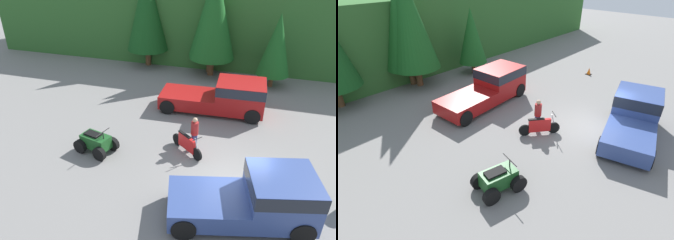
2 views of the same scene
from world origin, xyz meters
TOP-DOWN VIEW (x-y plane):
  - ground_plane at (0.00, 0.00)m, footprint 80.00×80.00m
  - hillside_backdrop at (0.00, 16.00)m, footprint 44.00×6.00m
  - tree_mid_left at (-3.32, 12.67)m, footprint 3.19×3.19m
  - tree_mid_right at (-3.12, 12.08)m, footprint 3.26×3.26m
  - tree_right at (1.24, 11.12)m, footprint 2.19×2.19m
  - pickup_truck_red at (-1.36, 6.48)m, footprint 6.09×2.57m
  - pickup_truck_second at (0.96, -1.58)m, footprint 5.56×3.43m
  - dirt_bike at (-2.46, 1.82)m, footprint 1.75×1.42m
  - quad_atv at (-6.68, 0.69)m, footprint 2.13×1.63m
  - rider_person at (-2.18, 2.18)m, footprint 0.46×0.46m
  - traffic_cone at (7.21, 4.02)m, footprint 0.42×0.42m
  - steel_barrel at (4.39, -0.18)m, footprint 0.58×0.58m

SIDE VIEW (x-z plane):
  - ground_plane at x=0.00m, z-range 0.00..0.00m
  - traffic_cone at x=7.21m, z-range -0.02..0.53m
  - steel_barrel at x=4.39m, z-range 0.00..0.88m
  - dirt_bike at x=-2.46m, z-range -0.10..1.05m
  - quad_atv at x=-6.68m, z-range -0.13..1.12m
  - rider_person at x=-2.18m, z-range 0.08..1.84m
  - pickup_truck_second at x=0.96m, z-range 0.05..2.04m
  - pickup_truck_red at x=-1.36m, z-range 0.05..2.04m
  - hillside_backdrop at x=0.00m, z-range 0.00..5.62m
  - tree_right at x=1.24m, z-range 0.44..5.41m
  - tree_mid_left at x=-3.32m, z-range 0.64..7.89m
  - tree_mid_right at x=-3.12m, z-range 0.65..8.05m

